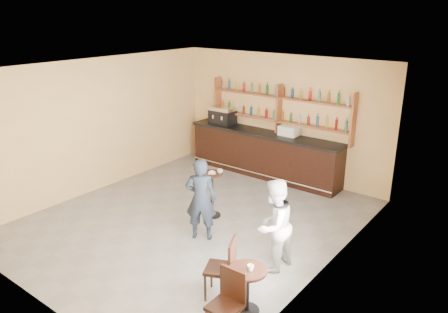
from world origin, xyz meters
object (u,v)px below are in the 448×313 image
Objects in this scene: pedestal_table at (212,195)px; man_main at (201,199)px; cafe_table at (247,291)px; chair_west at (220,268)px; chair_south at (225,306)px; pastry_case at (289,132)px; bar_counter at (264,154)px; patron_second at (274,225)px; espresso_machine at (223,115)px.

man_main is (0.43, -0.87, 0.32)m from pedestal_table.
cafe_table is 0.57m from chair_west.
chair_west reaches higher than cafe_table.
chair_south is (0.60, -0.65, -0.02)m from chair_west.
chair_west is 0.88m from chair_south.
chair_west is at bearing -76.97° from pastry_case.
bar_counter is 2.68× the size of man_main.
chair_south is (2.46, -2.74, -0.01)m from pedestal_table.
bar_counter is 6.07× the size of cafe_table.
chair_south is 1.88m from patron_second.
chair_west is (-0.55, 0.05, 0.14)m from cafe_table.
cafe_table is (2.87, -4.90, -0.23)m from bar_counter.
man_main reaches higher than bar_counter.
chair_south is at bearing -48.09° from pedestal_table.
cafe_table is at bearing 116.71° from man_main.
man_main is at bearing -155.02° from chair_west.
chair_west reaches higher than pedestal_table.
chair_west is (1.59, -4.85, -0.84)m from pastry_case.
man_main reaches higher than cafe_table.
espresso_machine is 3.46m from pedestal_table.
pedestal_table is 1.37× the size of cafe_table.
bar_counter is 1.04m from pastry_case.
bar_counter is 2.80m from pedestal_table.
man_main is 2.26× the size of cafe_table.
chair_west reaches higher than chair_south.
man_main is 1.91m from chair_west.
pastry_case reaches higher than pedestal_table.
chair_west is (1.43, -1.22, -0.32)m from man_main.
man_main reaches higher than pastry_case.
patron_second reaches higher than chair_west.
pedestal_table is at bearing 130.79° from chair_south.
chair_west is (1.86, -2.09, 0.01)m from pedestal_table.
chair_south is at bearing -50.55° from espresso_machine.
man_main reaches higher than patron_second.
man_main is 2.40m from cafe_table.
bar_counter is at bearing -106.66° from man_main.
pedestal_table reaches higher than cafe_table.
patron_second is at bearing -68.74° from pastry_case.
patron_second is (-0.31, 1.22, 0.46)m from cafe_table.
pedestal_table is 1.02m from man_main.
man_main is at bearing -76.15° from bar_counter.
man_main is 1.70× the size of chair_south.
bar_counter is at bearing 120.38° from cafe_table.
chair_south reaches higher than cafe_table.
cafe_table is (2.14, -4.90, -0.97)m from pastry_case.
cafe_table is (1.98, -1.27, -0.46)m from man_main.
man_main is (2.29, -3.62, -0.62)m from espresso_machine.
pastry_case reaches higher than cafe_table.
espresso_machine is 0.73× the size of chair_south.
pastry_case is 5.98m from chair_south.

